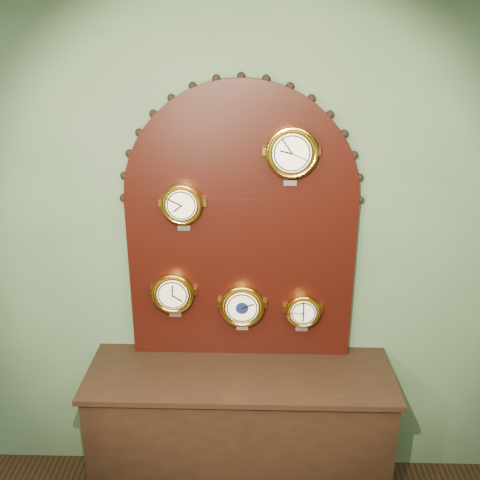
{
  "coord_description": "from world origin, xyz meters",
  "views": [
    {
      "loc": [
        0.07,
        -0.3,
        2.56
      ],
      "look_at": [
        0.0,
        2.25,
        1.58
      ],
      "focal_mm": 41.94,
      "sensor_mm": 36.0,
      "label": 1
    }
  ],
  "objects_px": {
    "tide_clock": "(303,310)",
    "hygrometer": "(173,293)",
    "display_board": "(241,218)",
    "arabic_clock": "(292,152)",
    "roman_clock": "(182,204)",
    "barometer": "(242,305)",
    "shop_counter": "(240,438)"
  },
  "relations": [
    {
      "from": "tide_clock",
      "to": "hygrometer",
      "type": "bearing_deg",
      "value": -179.91
    },
    {
      "from": "display_board",
      "to": "arabic_clock",
      "type": "distance_m",
      "value": 0.44
    },
    {
      "from": "roman_clock",
      "to": "arabic_clock",
      "type": "relative_size",
      "value": 0.86
    },
    {
      "from": "display_board",
      "to": "hygrometer",
      "type": "height_order",
      "value": "display_board"
    },
    {
      "from": "arabic_clock",
      "to": "tide_clock",
      "type": "height_order",
      "value": "arabic_clock"
    },
    {
      "from": "roman_clock",
      "to": "tide_clock",
      "type": "height_order",
      "value": "roman_clock"
    },
    {
      "from": "hygrometer",
      "to": "barometer",
      "type": "xyz_separation_m",
      "value": [
        0.37,
        -0.0,
        -0.07
      ]
    },
    {
      "from": "barometer",
      "to": "display_board",
      "type": "bearing_deg",
      "value": 96.87
    },
    {
      "from": "roman_clock",
      "to": "hygrometer",
      "type": "xyz_separation_m",
      "value": [
        -0.07,
        -0.0,
        -0.5
      ]
    },
    {
      "from": "roman_clock",
      "to": "tide_clock",
      "type": "distance_m",
      "value": 0.87
    },
    {
      "from": "arabic_clock",
      "to": "barometer",
      "type": "xyz_separation_m",
      "value": [
        -0.24,
        0.0,
        -0.84
      ]
    },
    {
      "from": "roman_clock",
      "to": "barometer",
      "type": "bearing_deg",
      "value": -0.15
    },
    {
      "from": "roman_clock",
      "to": "tide_clock",
      "type": "relative_size",
      "value": 1.11
    },
    {
      "from": "barometer",
      "to": "roman_clock",
      "type": "bearing_deg",
      "value": 179.85
    },
    {
      "from": "shop_counter",
      "to": "barometer",
      "type": "xyz_separation_m",
      "value": [
        0.01,
        0.15,
        0.75
      ]
    },
    {
      "from": "roman_clock",
      "to": "barometer",
      "type": "distance_m",
      "value": 0.65
    },
    {
      "from": "tide_clock",
      "to": "display_board",
      "type": "bearing_deg",
      "value": 168.96
    },
    {
      "from": "roman_clock",
      "to": "arabic_clock",
      "type": "bearing_deg",
      "value": -0.11
    },
    {
      "from": "arabic_clock",
      "to": "barometer",
      "type": "distance_m",
      "value": 0.87
    },
    {
      "from": "shop_counter",
      "to": "tide_clock",
      "type": "distance_m",
      "value": 0.81
    },
    {
      "from": "display_board",
      "to": "tide_clock",
      "type": "xyz_separation_m",
      "value": [
        0.34,
        -0.07,
        -0.5
      ]
    },
    {
      "from": "arabic_clock",
      "to": "hygrometer",
      "type": "bearing_deg",
      "value": 179.93
    },
    {
      "from": "shop_counter",
      "to": "arabic_clock",
      "type": "xyz_separation_m",
      "value": [
        0.25,
        0.15,
        1.59
      ]
    },
    {
      "from": "hygrometer",
      "to": "barometer",
      "type": "height_order",
      "value": "hygrometer"
    },
    {
      "from": "roman_clock",
      "to": "display_board",
      "type": "bearing_deg",
      "value": 12.61
    },
    {
      "from": "arabic_clock",
      "to": "barometer",
      "type": "relative_size",
      "value": 1.05
    },
    {
      "from": "shop_counter",
      "to": "display_board",
      "type": "xyz_separation_m",
      "value": [
        0.0,
        0.22,
        1.23
      ]
    },
    {
      "from": "shop_counter",
      "to": "arabic_clock",
      "type": "distance_m",
      "value": 1.61
    },
    {
      "from": "barometer",
      "to": "tide_clock",
      "type": "distance_m",
      "value": 0.33
    },
    {
      "from": "hygrometer",
      "to": "barometer",
      "type": "bearing_deg",
      "value": -0.07
    },
    {
      "from": "roman_clock",
      "to": "hygrometer",
      "type": "bearing_deg",
      "value": -179.68
    },
    {
      "from": "arabic_clock",
      "to": "hygrometer",
      "type": "distance_m",
      "value": 0.98
    }
  ]
}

